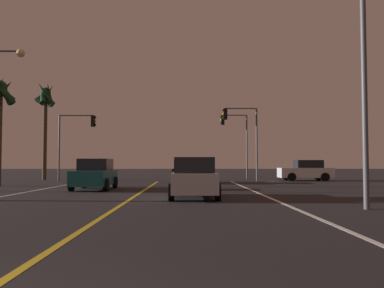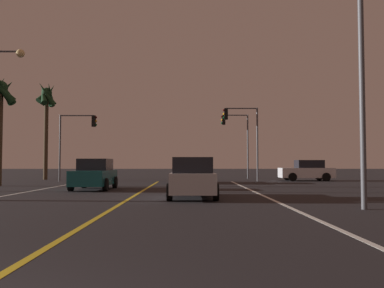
{
  "view_description": "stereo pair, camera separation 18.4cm",
  "coord_description": "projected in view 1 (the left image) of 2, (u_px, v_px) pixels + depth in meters",
  "views": [
    {
      "loc": [
        2.29,
        -2.86,
        1.47
      ],
      "look_at": [
        2.62,
        23.7,
        2.68
      ],
      "focal_mm": 38.75,
      "sensor_mm": 36.0,
      "label": 1
    },
    {
      "loc": [
        2.48,
        -2.86,
        1.47
      ],
      "look_at": [
        2.62,
        23.7,
        2.68
      ],
      "focal_mm": 38.75,
      "sensor_mm": 36.0,
      "label": 2
    }
  ],
  "objects": [
    {
      "name": "lane_center_divider",
      "position": [
        122.0,
        204.0,
        14.64
      ],
      "size": [
        0.16,
        35.78,
        0.01
      ],
      "primitive_type": "cube",
      "color": "gold",
      "rests_on": "ground"
    },
    {
      "name": "car_ahead_far",
      "position": [
        185.0,
        172.0,
        30.37
      ],
      "size": [
        2.02,
        4.3,
        1.7
      ],
      "rotation": [
        0.0,
        0.0,
        1.57
      ],
      "color": "black",
      "rests_on": "ground"
    },
    {
      "name": "street_lamp_right_near",
      "position": [
        350.0,
        43.0,
        13.34
      ],
      "size": [
        2.13,
        0.44,
        8.46
      ],
      "rotation": [
        0.0,
        0.0,
        3.14
      ],
      "color": "#4C4C51",
      "rests_on": "ground"
    },
    {
      "name": "car_lead_same_lane",
      "position": [
        194.0,
        178.0,
        17.38
      ],
      "size": [
        2.02,
        4.3,
        1.7
      ],
      "rotation": [
        0.0,
        0.0,
        1.57
      ],
      "color": "black",
      "rests_on": "ground"
    },
    {
      "name": "traffic_light_near_right",
      "position": [
        241.0,
        127.0,
        33.29
      ],
      "size": [
        2.84,
        0.36,
        5.91
      ],
      "rotation": [
        0.0,
        0.0,
        3.14
      ],
      "color": "#4C4C51",
      "rests_on": "ground"
    },
    {
      "name": "lane_edge_right",
      "position": [
        285.0,
        204.0,
        14.71
      ],
      "size": [
        0.16,
        35.78,
        0.01
      ],
      "primitive_type": "cube",
      "color": "silver",
      "rests_on": "ground"
    },
    {
      "name": "traffic_light_near_left",
      "position": [
        77.0,
        132.0,
        33.11
      ],
      "size": [
        3.01,
        0.36,
        5.32
      ],
      "color": "#4C4C51",
      "rests_on": "ground"
    },
    {
      "name": "traffic_light_far_right",
      "position": [
        235.0,
        132.0,
        38.79
      ],
      "size": [
        2.57,
        0.36,
        6.0
      ],
      "rotation": [
        0.0,
        0.0,
        3.14
      ],
      "color": "#4C4C51",
      "rests_on": "ground"
    },
    {
      "name": "palm_tree_left_far",
      "position": [
        45.0,
        102.0,
        36.44
      ],
      "size": [
        1.93,
        2.17,
        8.63
      ],
      "color": "#473826",
      "rests_on": "ground"
    },
    {
      "name": "car_oncoming",
      "position": [
        95.0,
        175.0,
        22.87
      ],
      "size": [
        2.02,
        4.3,
        1.7
      ],
      "rotation": [
        0.0,
        0.0,
        -1.57
      ],
      "color": "black",
      "rests_on": "ground"
    },
    {
      "name": "car_crossing_side",
      "position": [
        306.0,
        171.0,
        34.07
      ],
      "size": [
        4.3,
        2.02,
        1.7
      ],
      "rotation": [
        0.0,
        0.0,
        3.14
      ],
      "color": "black",
      "rests_on": "ground"
    }
  ]
}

